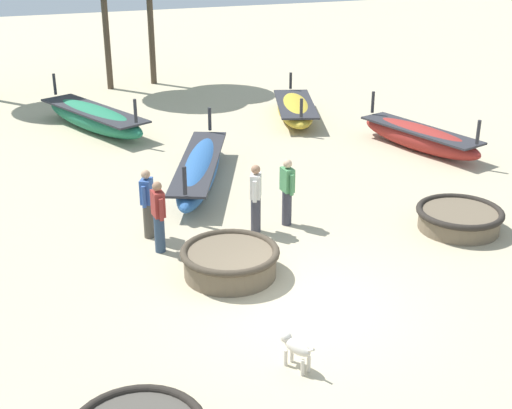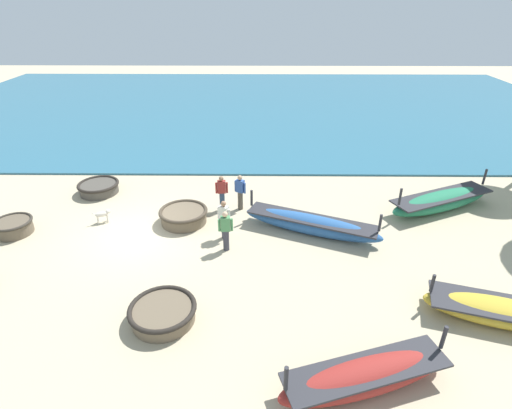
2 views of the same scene
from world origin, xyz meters
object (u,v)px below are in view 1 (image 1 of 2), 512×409
Objects in this scene: coracle_weathered at (230,260)px; dog at (295,347)px; long_boat_ochre_hull at (94,118)px; fisherman_standing_left at (287,190)px; fisherman_standing_right at (159,215)px; long_boat_blue_hull at (199,169)px; long_boat_white_hull at (295,109)px; long_boat_green_hull at (420,137)px; coracle_front_right at (459,218)px; fisherman_with_hat at (147,202)px; fisherman_hauling at (256,197)px.

dog is (0.05, -3.25, 0.06)m from coracle_weathered.
fisherman_standing_left is at bearing -70.68° from long_boat_ochre_hull.
long_boat_blue_hull is at bearing 62.95° from fisherman_standing_right.
long_boat_green_hull is at bearing -62.52° from long_boat_white_hull.
long_boat_white_hull reaches higher than dog.
fisherman_standing_left is 1.00× the size of fisherman_standing_right.
long_boat_green_hull is 1.05× the size of long_boat_white_hull.
long_boat_green_hull is 6.90× the size of dog.
coracle_front_right is 6.68m from fisherman_standing_right.
fisherman_standing_left is at bearing 44.04° from coracle_weathered.
long_boat_white_hull is at bearing 61.21° from coracle_weathered.
long_boat_white_hull is 10.60m from fisherman_standing_right.
long_boat_blue_hull is 1.21× the size of long_boat_green_hull.
long_boat_white_hull is 6.60× the size of dog.
coracle_weathered is at bearing -176.34° from coracle_front_right.
coracle_front_right is 3.90m from fisherman_standing_left.
long_boat_green_hull is 9.41m from fisherman_with_hat.
dog is at bearing -112.26° from long_boat_white_hull.
fisherman_with_hat is (-8.79, -3.32, 0.44)m from long_boat_green_hull.
long_boat_green_hull is 2.82× the size of fisherman_standing_right.
long_boat_blue_hull reaches higher than coracle_front_right.
long_boat_ochre_hull is at bearing 95.07° from dog.
fisherman_with_hat is at bearing 102.41° from dog.
fisherman_with_hat reaches higher than long_boat_white_hull.
long_boat_ochre_hull is 1.22× the size of long_boat_white_hull.
coracle_weathered is 5.50m from coracle_front_right.
fisherman_standing_right is at bearing -89.26° from long_boat_ochre_hull.
long_boat_green_hull is at bearing 30.42° from fisherman_hauling.
long_boat_green_hull is at bearing 4.19° from long_boat_blue_hull.
coracle_weathered is 1.25× the size of fisherman_standing_left.
long_boat_white_hull reaches higher than coracle_weathered.
coracle_front_right is 0.38× the size of long_boat_ochre_hull.
fisherman_with_hat is 1.00× the size of fisherman_standing_right.
fisherman_standing_left is (1.18, -3.18, 0.45)m from long_boat_blue_hull.
long_boat_green_hull is 0.86× the size of long_boat_ochre_hull.
fisherman_with_hat is 0.77m from fisherman_standing_right.
dog is at bearing -130.73° from long_boat_green_hull.
fisherman_with_hat is (-2.30, 0.49, 0.00)m from fisherman_hauling.
coracle_front_right is at bearing -17.88° from fisherman_hauling.
dog is (1.13, -4.72, -0.46)m from fisherman_standing_right.
long_boat_white_hull is at bearing 52.24° from fisherman_standing_right.
long_boat_blue_hull is at bearing 85.16° from dog.
fisherman_with_hat is 5.64m from dog.
coracle_weathered reaches higher than dog.
long_boat_ochre_hull is at bearing 149.29° from long_boat_green_hull.
long_boat_green_hull is (2.15, 5.21, 0.12)m from coracle_front_right.
fisherman_hauling is (-6.49, -3.81, 0.44)m from long_boat_green_hull.
coracle_front_right is 6.93m from fisherman_with_hat.
fisherman_standing_right is at bearing 103.42° from dog.
dog is (1.21, -5.49, -0.46)m from fisherman_with_hat.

